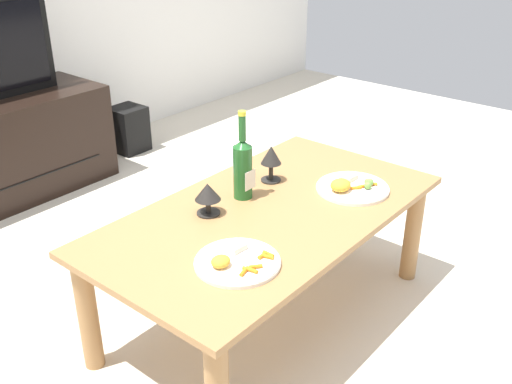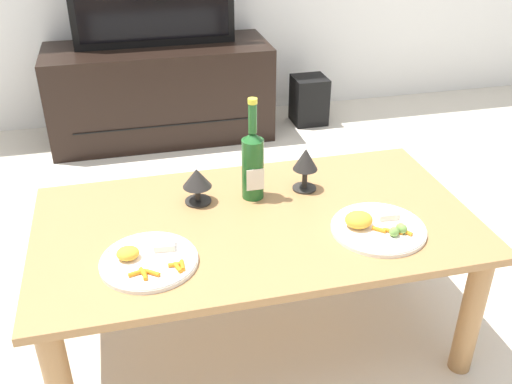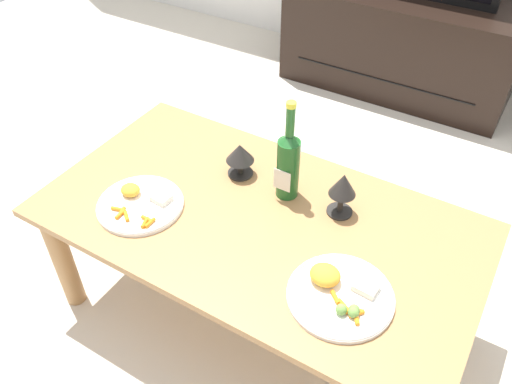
% 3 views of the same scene
% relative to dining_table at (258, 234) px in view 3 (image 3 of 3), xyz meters
% --- Properties ---
extents(ground_plane, '(6.40, 6.40, 0.00)m').
position_rel_dining_table_xyz_m(ground_plane, '(0.00, 0.00, -0.40)').
color(ground_plane, beige).
extents(dining_table, '(1.34, 0.73, 0.47)m').
position_rel_dining_table_xyz_m(dining_table, '(0.00, 0.00, 0.00)').
color(dining_table, '#9E7042').
rests_on(dining_table, ground_plane).
extents(tv_stand, '(1.26, 0.50, 0.54)m').
position_rel_dining_table_xyz_m(tv_stand, '(-0.14, 1.79, -0.13)').
color(tv_stand, black).
rests_on(tv_stand, ground_plane).
extents(wine_bottle, '(0.07, 0.07, 0.34)m').
position_rel_dining_table_xyz_m(wine_bottle, '(0.02, 0.14, 0.20)').
color(wine_bottle, '#1E5923').
rests_on(wine_bottle, dining_table).
extents(goblet_left, '(0.09, 0.09, 0.12)m').
position_rel_dining_table_xyz_m(goblet_left, '(-0.16, 0.15, 0.16)').
color(goblet_left, black).
rests_on(goblet_left, dining_table).
extents(goblet_right, '(0.08, 0.08, 0.15)m').
position_rel_dining_table_xyz_m(goblet_right, '(0.20, 0.15, 0.18)').
color(goblet_right, black).
rests_on(goblet_right, dining_table).
extents(dinner_plate_left, '(0.27, 0.27, 0.05)m').
position_rel_dining_table_xyz_m(dinner_plate_left, '(-0.34, -0.15, 0.09)').
color(dinner_plate_left, white).
rests_on(dinner_plate_left, dining_table).
extents(dinner_plate_right, '(0.28, 0.28, 0.06)m').
position_rel_dining_table_xyz_m(dinner_plate_right, '(0.33, -0.14, 0.09)').
color(dinner_plate_right, white).
rests_on(dinner_plate_right, dining_table).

